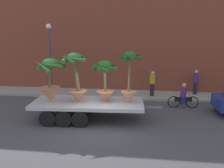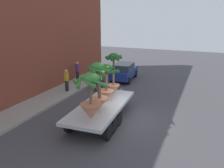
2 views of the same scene
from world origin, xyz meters
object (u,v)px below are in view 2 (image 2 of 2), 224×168
at_px(potted_palm_middle, 106,81).
at_px(pedestrian_near_gate, 77,71).
at_px(potted_palm_rear, 114,74).
at_px(potted_palm_front, 99,87).
at_px(parked_car, 124,71).
at_px(cyclist, 99,81).
at_px(potted_palm_extra, 91,98).
at_px(flatbed_trailer, 100,110).
at_px(pedestrian_far_left, 67,80).

height_order(potted_palm_middle, pedestrian_near_gate, potted_palm_middle).
bearing_deg(potted_palm_rear, potted_palm_middle, -177.57).
relative_size(potted_palm_front, parked_car, 0.62).
bearing_deg(cyclist, potted_palm_front, -153.96).
xyz_separation_m(potted_palm_front, parked_car, (9.31, 1.97, -1.37)).
xyz_separation_m(potted_palm_rear, potted_palm_front, (-2.68, -0.28, -0.08)).
relative_size(potted_palm_middle, potted_palm_extra, 0.94).
relative_size(flatbed_trailer, potted_palm_extra, 2.98).
xyz_separation_m(potted_palm_rear, pedestrian_far_left, (1.29, 4.48, -1.23)).
distance_m(potted_palm_extra, pedestrian_near_gate, 10.16).
bearing_deg(potted_palm_middle, potted_palm_rear, 2.43).
height_order(potted_palm_rear, pedestrian_far_left, potted_palm_rear).
height_order(potted_palm_rear, potted_palm_middle, potted_palm_rear).
bearing_deg(potted_palm_rear, pedestrian_far_left, 73.91).
bearing_deg(pedestrian_far_left, potted_palm_extra, -136.60).
distance_m(flatbed_trailer, potted_palm_middle, 1.77).
distance_m(potted_palm_middle, potted_palm_extra, 2.75).
distance_m(cyclist, parked_car, 3.64).
distance_m(potted_palm_extra, pedestrian_far_left, 7.29).
relative_size(potted_palm_rear, parked_car, 0.63).
bearing_deg(potted_palm_middle, cyclist, 30.88).
xyz_separation_m(cyclist, pedestrian_near_gate, (1.21, 2.80, 0.37)).
height_order(potted_palm_extra, parked_car, potted_palm_extra).
height_order(potted_palm_rear, potted_palm_front, potted_palm_rear).
distance_m(flatbed_trailer, pedestrian_near_gate, 8.67).
relative_size(potted_palm_middle, pedestrian_far_left, 1.25).
xyz_separation_m(flatbed_trailer, potted_palm_front, (-0.30, -0.11, 1.44)).
relative_size(potted_palm_extra, pedestrian_near_gate, 1.33).
xyz_separation_m(cyclist, parked_car, (3.54, -0.85, 0.16)).
height_order(parked_car, pedestrian_far_left, pedestrian_far_left).
bearing_deg(potted_palm_rear, pedestrian_near_gate, 51.12).
height_order(flatbed_trailer, parked_car, parked_car).
bearing_deg(flatbed_trailer, pedestrian_near_gate, 39.50).
height_order(potted_palm_rear, parked_car, potted_palm_rear).
distance_m(potted_palm_front, pedestrian_far_left, 6.31).
bearing_deg(potted_palm_middle, flatbed_trailer, -174.05).
height_order(potted_palm_rear, potted_palm_extra, potted_palm_rear).
bearing_deg(potted_palm_rear, potted_palm_front, -174.07).
relative_size(potted_palm_extra, cyclist, 1.24).
bearing_deg(potted_palm_middle, potted_palm_extra, -171.02).
distance_m(parked_car, pedestrian_near_gate, 4.33).
relative_size(potted_palm_rear, potted_palm_front, 1.03).
distance_m(potted_palm_rear, pedestrian_near_gate, 6.97).
distance_m(potted_palm_middle, potted_palm_front, 1.46).
xyz_separation_m(parked_car, pedestrian_far_left, (-5.34, 2.79, 0.22)).
bearing_deg(potted_palm_front, flatbed_trailer, 19.72).
distance_m(potted_palm_middle, cyclist, 5.26).
height_order(potted_palm_middle, potted_palm_front, potted_palm_front).
distance_m(flatbed_trailer, parked_car, 9.21).
bearing_deg(pedestrian_far_left, cyclist, -47.06).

